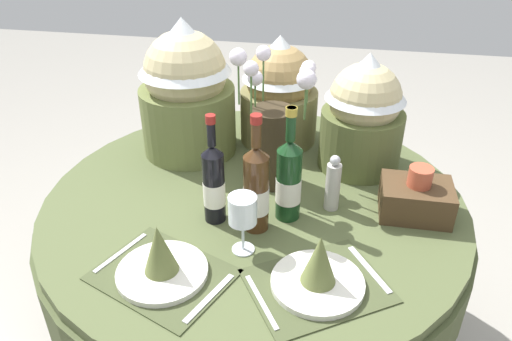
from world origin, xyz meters
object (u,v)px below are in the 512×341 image
dining_table (254,231)px  wine_bottle_centre (256,188)px  woven_basket_side_right (416,199)px  place_setting_right (318,272)px  wine_bottle_right (289,179)px  gift_tub_back_right (364,109)px  wine_glass_right (243,211)px  place_setting_left (161,262)px  gift_tub_back_centre (279,87)px  pepper_mill (333,184)px  flower_vase (273,136)px  wine_bottle_left (214,183)px  gift_tub_back_left (186,84)px

dining_table → wine_bottle_centre: size_ratio=3.78×
dining_table → woven_basket_side_right: (0.50, -0.00, 0.20)m
place_setting_right → wine_bottle_right: wine_bottle_right is taller
wine_bottle_centre → gift_tub_back_right: (0.29, 0.42, 0.08)m
wine_glass_right → woven_basket_side_right: (0.48, 0.26, -0.07)m
place_setting_left → place_setting_right: bearing=4.8°
wine_glass_right → gift_tub_back_centre: gift_tub_back_centre is taller
place_setting_left → pepper_mill: bearing=42.9°
flower_vase → wine_bottle_centre: bearing=-91.5°
wine_bottle_left → wine_bottle_centre: 0.13m
dining_table → pepper_mill: size_ratio=7.38×
dining_table → woven_basket_side_right: size_ratio=6.57×
place_setting_left → wine_bottle_centre: (0.20, 0.25, 0.09)m
gift_tub_back_right → woven_basket_side_right: (0.17, -0.27, -0.16)m
gift_tub_back_centre → place_setting_right: bearing=-74.7°
wine_bottle_centre → gift_tub_back_left: bearing=127.6°
wine_bottle_right → gift_tub_back_left: size_ratio=0.73×
place_setting_left → gift_tub_back_left: 0.72m
dining_table → place_setting_right: 0.48m
dining_table → wine_bottle_right: wine_bottle_right is taller
place_setting_left → woven_basket_side_right: 0.78m
place_setting_right → flower_vase: (-0.19, 0.47, 0.13)m
wine_bottle_left → wine_glass_right: size_ratio=1.95×
gift_tub_back_centre → pepper_mill: bearing=-62.0°
dining_table → flower_vase: 0.33m
wine_glass_right → gift_tub_back_right: bearing=59.8°
wine_bottle_right → wine_glass_right: wine_bottle_right is taller
dining_table → flower_vase: size_ratio=3.06×
place_setting_right → woven_basket_side_right: bearing=53.6°
gift_tub_back_left → gift_tub_back_right: size_ratio=1.20×
woven_basket_side_right → wine_bottle_left: bearing=-167.5°
wine_bottle_left → pepper_mill: 0.37m
wine_bottle_right → gift_tub_back_left: bearing=139.3°
gift_tub_back_centre → woven_basket_side_right: gift_tub_back_centre is taller
place_setting_left → gift_tub_back_left: size_ratio=0.83×
flower_vase → gift_tub_back_left: size_ratio=0.91×
place_setting_left → wine_bottle_left: size_ratio=1.19×
gift_tub_back_left → gift_tub_back_right: bearing=-0.5°
pepper_mill → gift_tub_back_centre: (-0.23, 0.44, 0.13)m
place_setting_left → wine_bottle_centre: bearing=50.5°
wine_bottle_right → place_setting_right: bearing=-68.3°
place_setting_left → place_setting_right: size_ratio=0.97×
place_setting_right → gift_tub_back_right: bearing=81.5°
gift_tub_back_centre → gift_tub_back_right: size_ratio=1.00×
wine_bottle_centre → dining_table: bearing=102.8°
gift_tub_back_centre → gift_tub_back_right: 0.35m
place_setting_right → pepper_mill: pepper_mill is taller
wine_bottle_centre → gift_tub_back_centre: bearing=91.8°
gift_tub_back_right → woven_basket_side_right: 0.36m
pepper_mill → place_setting_right: bearing=-92.5°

